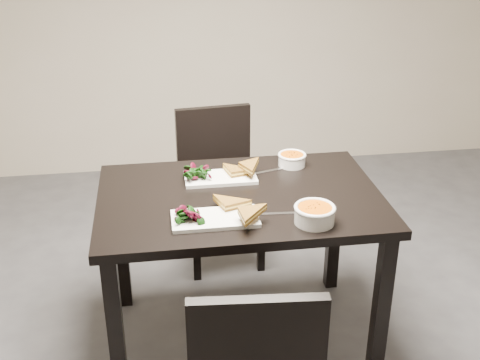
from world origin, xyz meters
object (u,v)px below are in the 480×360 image
Objects in this scene: table at (240,215)px; plate_near at (215,219)px; chair_far at (218,176)px; soup_bowl_far at (292,159)px; plate_far at (220,178)px; soup_bowl_near at (315,213)px.

plate_near is (-0.13, -0.21, 0.11)m from table.
chair_far is 6.43× the size of soup_bowl_far.
soup_bowl_far is at bearing 16.72° from plate_far.
plate_near is 2.09× the size of soup_bowl_near.
soup_bowl_far is (0.29, 0.27, 0.13)m from table.
plate_far is 2.41× the size of soup_bowl_far.
table is at bearing -95.32° from chair_far.
plate_far is at bearing 80.00° from plate_near.
soup_bowl_near is 0.54m from plate_far.
plate_near is 0.39m from soup_bowl_near.
chair_far is 5.25× the size of soup_bowl_near.
plate_near is at bearing -121.99° from table.
soup_bowl_near reaches higher than soup_bowl_far.
chair_far is at bearing 84.77° from plate_far.
plate_near is 1.06× the size of plate_far.
soup_bowl_far reaches higher than plate_far.
soup_bowl_far is at bearing 43.44° from table.
plate_far is at bearing 125.17° from soup_bowl_near.
table is 0.80m from chair_far.
soup_bowl_near reaches higher than plate_far.
plate_near is 2.56× the size of soup_bowl_far.
soup_bowl_near reaches higher than plate_near.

